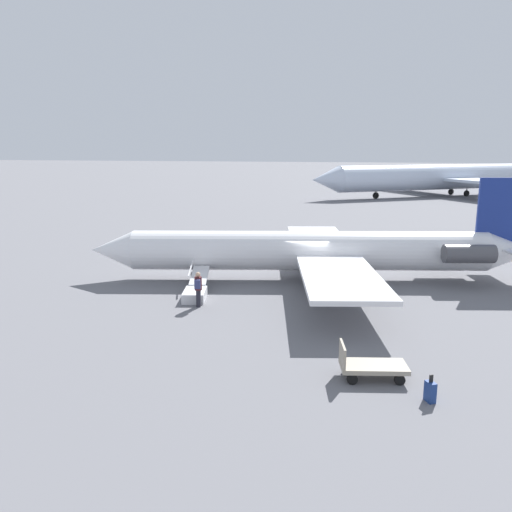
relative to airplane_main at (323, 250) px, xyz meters
The scene contains 7 objects.
ground_plane 1.98m from the airplane_main, 15.41° to the left, with size 600.00×600.00×0.00m, color slate.
airplane_main is the anchor object (origin of this frame).
airplane_far_left 61.89m from the airplane_main, 100.21° to the right, with size 41.95×33.90×10.76m.
boarding_stairs 8.05m from the airplane_main, 43.18° to the left, with size 2.06×4.14×1.56m.
passenger 8.53m from the airplane_main, 53.83° to the left, with size 0.41×0.56×1.74m.
luggage_cart 13.10m from the airplane_main, 105.93° to the left, with size 2.41×1.62×1.22m.
suitcase 14.73m from the airplane_main, 111.85° to the left, with size 0.38×0.42×0.88m.
Camera 1 is at (-5.11, 28.31, 7.53)m, focal length 35.00 mm.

